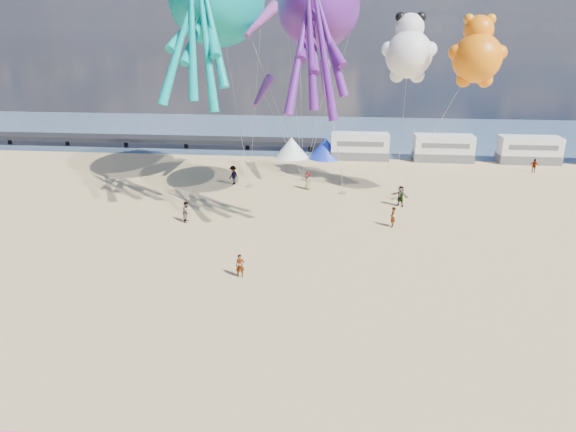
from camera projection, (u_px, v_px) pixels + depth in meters
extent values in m
plane|color=#DBBD7E|center=(254.00, 365.00, 23.41)|extent=(120.00, 120.00, 0.00)
plane|color=#3D5675|center=(315.00, 133.00, 74.77)|extent=(120.00, 120.00, 0.00)
cube|color=black|center=(96.00, 138.00, 66.76)|extent=(60.00, 3.00, 0.50)
cube|color=silver|center=(360.00, 146.00, 59.69)|extent=(6.60, 2.50, 3.00)
cube|color=silver|center=(443.00, 148.00, 58.81)|extent=(6.60, 2.50, 3.00)
cube|color=silver|center=(529.00, 150.00, 57.93)|extent=(6.60, 2.50, 3.00)
cone|color=white|center=(291.00, 147.00, 60.54)|extent=(4.00, 4.00, 2.40)
cone|color=#1933CC|center=(325.00, 148.00, 60.17)|extent=(4.00, 4.00, 2.40)
imported|color=tan|center=(240.00, 266.00, 31.43)|extent=(0.61, 0.46, 1.50)
imported|color=#7F6659|center=(308.00, 181.00, 48.59)|extent=(0.72, 0.66, 1.65)
imported|color=#7F6659|center=(187.00, 212.00, 40.40)|extent=(0.58, 0.85, 1.68)
imported|color=#7F6659|center=(233.00, 175.00, 50.08)|extent=(1.03, 1.12, 1.86)
imported|color=#7F6659|center=(534.00, 166.00, 54.19)|extent=(1.11, 0.93, 1.48)
imported|color=#7F6659|center=(400.00, 196.00, 43.96)|extent=(1.12, 0.96, 1.80)
imported|color=#7F6659|center=(393.00, 217.00, 39.38)|extent=(0.77, 1.56, 1.62)
cube|color=gray|center=(250.00, 186.00, 49.42)|extent=(0.50, 0.35, 0.22)
cube|color=gray|center=(343.00, 193.00, 47.45)|extent=(0.50, 0.35, 0.22)
cube|color=gray|center=(396.00, 198.00, 45.93)|extent=(0.50, 0.35, 0.22)
cube|color=gray|center=(343.00, 184.00, 50.12)|extent=(0.50, 0.35, 0.22)
cube|color=gray|center=(303.00, 179.00, 51.61)|extent=(0.50, 0.35, 0.22)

